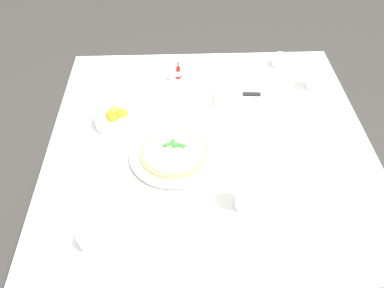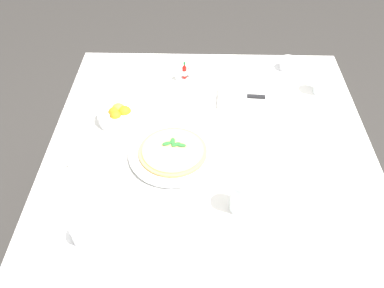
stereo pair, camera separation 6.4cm
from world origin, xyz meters
The scene contains 15 objects.
ground_plane centered at (0.00, 0.00, 0.00)m, with size 8.00×8.00×0.00m, color #33302D.
dining_table centered at (0.00, 0.00, 0.62)m, with size 1.20×1.20×0.74m.
pizza_plate centered at (0.14, 0.08, 0.75)m, with size 0.32×0.32×0.02m.
pizza centered at (0.14, 0.08, 0.77)m, with size 0.25×0.25×0.02m.
coffee_cup_back_corner centered at (-0.36, -0.48, 0.77)m, with size 0.13×0.13×0.06m.
coffee_cup_near_right centered at (0.38, 0.43, 0.77)m, with size 0.13×0.13×0.06m.
water_glass_left_edge centered at (-0.48, -0.31, 0.80)m, with size 0.07×0.07×0.12m.
water_glass_right_edge centered at (-0.09, 0.31, 0.80)m, with size 0.07×0.07×0.13m.
napkin_folded centered at (-0.15, -0.24, 0.75)m, with size 0.23×0.14×0.02m.
dinner_knife centered at (-0.14, -0.24, 0.77)m, with size 0.20×0.03×0.01m.
citrus_bowl centered at (0.36, -0.11, 0.77)m, with size 0.15×0.15×0.06m.
hot_sauce_bottle centered at (0.11, -0.40, 0.78)m, with size 0.02×0.02×0.08m.
salt_shaker centered at (0.14, -0.39, 0.77)m, with size 0.03×0.03×0.06m.
pepper_shaker centered at (0.08, -0.41, 0.77)m, with size 0.03×0.03×0.06m.
menu_card centered at (0.45, 0.15, 0.77)m, with size 0.09×0.01×0.06m.
Camera 1 is at (0.11, 1.09, 1.79)m, focal length 37.57 mm.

